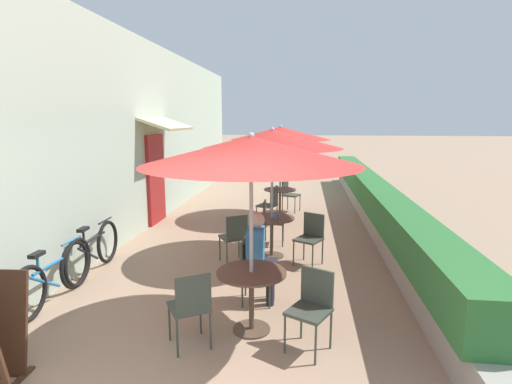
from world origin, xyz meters
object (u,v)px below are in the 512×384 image
Objects in this scene: patio_umbrella_mid at (272,139)px; cafe_chair_far_left at (270,203)px; patio_table_mid at (272,228)px; cafe_chair_mid_back at (270,218)px; cafe_chair_near_back at (191,304)px; coffee_cup_mid at (276,217)px; coffee_cup_far at (277,187)px; cafe_chair_near_right at (251,266)px; seated_patron_near_right at (260,254)px; patio_umbrella_far at (281,133)px; cafe_chair_mid_left at (235,235)px; cafe_chair_mid_right at (311,235)px; bicycle_second at (94,250)px; cafe_chair_near_left at (312,303)px; cafe_chair_far_right at (289,192)px; patio_table_near at (251,287)px; bicycle_leaning at (53,277)px; patio_umbrella_near at (251,151)px; patio_table_far at (280,197)px.

cafe_chair_far_left is (-0.23, 2.20, -1.60)m from patio_umbrella_mid.
patio_table_mid is 0.93× the size of cafe_chair_mid_back.
coffee_cup_mid is at bearing 44.75° from cafe_chair_near_back.
coffee_cup_far is at bearing 12.16° from cafe_chair_far_left.
cafe_chair_near_right is 0.20m from seated_patron_near_right.
cafe_chair_near_back is at bearing -95.54° from patio_umbrella_far.
cafe_chair_mid_right is at bearing -24.13° from cafe_chair_mid_left.
patio_table_mid is 0.33× the size of patio_umbrella_mid.
coffee_cup_far reaches higher than patio_table_mid.
cafe_chair_mid_back is at bearing 35.87° from cafe_chair_mid_left.
cafe_chair_mid_right is (0.69, -0.29, -0.02)m from patio_table_mid.
patio_umbrella_far is at bearing 178.56° from seated_patron_near_right.
bicycle_second is at bearing -157.57° from patio_umbrella_mid.
patio_umbrella_far is at bearing -48.55° from cafe_chair_mid_right.
cafe_chair_far_left is (-0.31, 2.36, -0.26)m from coffee_cup_mid.
cafe_chair_near_left is at bearing -24.13° from cafe_chair_near_back.
cafe_chair_near_right is at bearing -102.44° from cafe_chair_mid_left.
patio_table_mid is (0.61, 3.05, 0.02)m from cafe_chair_near_back.
cafe_chair_far_left is at bearing 5.87° from cafe_chair_far_right.
patio_table_near is 0.76m from seated_patron_near_right.
cafe_chair_far_left is (0.37, 2.66, 0.00)m from cafe_chair_mid_left.
coffee_cup_mid is (0.08, -0.15, -1.34)m from patio_umbrella_mid.
seated_patron_near_right is 2.79m from bicycle_leaning.
seated_patron_near_right is 1.44× the size of cafe_chair_far_left.
coffee_cup_mid is 0.10× the size of cafe_chair_far_left.
seated_patron_near_right is at bearing -90.26° from patio_table_mid.
coffee_cup_far is at bearing 178.25° from cafe_chair_near_right.
cafe_chair_far_left is (-0.23, 2.20, -0.02)m from patio_table_mid.
patio_table_near is 8.98× the size of coffee_cup_far.
cafe_chair_near_right is 1.00× the size of cafe_chair_mid_right.
cafe_chair_near_left is at bearing -76.90° from patio_umbrella_mid.
patio_table_near is 0.93× the size of cafe_chair_near_left.
patio_umbrella_far reaches higher than patio_table_near.
bicycle_second is (-2.68, -1.89, -0.13)m from cafe_chair_mid_back.
patio_umbrella_near is at bearing -7.65° from bicycle_leaning.
cafe_chair_near_back is 1.00× the size of cafe_chair_far_left.
patio_umbrella_mid is 2.79× the size of cafe_chair_mid_right.
patio_umbrella_mid is at bearing 118.81° from coffee_cup_mid.
bicycle_leaning is 1.07m from bicycle_second.
patio_umbrella_far is (-0.01, 5.52, 1.57)m from patio_table_near.
cafe_chair_far_right reaches higher than coffee_cup_mid.
bicycle_second is (-2.74, -4.07, -0.16)m from patio_table_far.
cafe_chair_near_right is 5.04m from patio_umbrella_far.
coffee_cup_mid is at bearing -61.19° from patio_table_mid.
cafe_chair_mid_right is (1.30, 2.76, 0.00)m from cafe_chair_near_back.
patio_umbrella_far is (-0.12, 3.08, 1.34)m from coffee_cup_mid.
cafe_chair_mid_back reaches higher than patio_table_near.
cafe_chair_near_left reaches higher than bicycle_leaning.
cafe_chair_mid_left is at bearing 57.89° from cafe_chair_near_back.
cafe_chair_near_right reaches higher than patio_table_mid.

